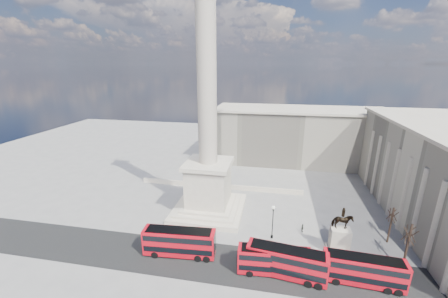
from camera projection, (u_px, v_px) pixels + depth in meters
name	position (u px, v px, depth m)	size (l,w,h in m)	color
ground	(203.00, 223.00, 52.61)	(180.00, 180.00, 0.00)	gray
asphalt_road	(218.00, 262.00, 42.33)	(120.00, 9.00, 0.01)	black
nelsons_column	(208.00, 152.00, 53.47)	(14.00, 14.00, 49.85)	beige
balustrade_wall	(220.00, 186.00, 67.46)	(40.00, 0.60, 1.10)	#BFB39E
building_east	(448.00, 176.00, 51.25)	(19.00, 46.00, 18.60)	#B1A991
building_northeast	(299.00, 135.00, 84.14)	(51.00, 17.00, 16.60)	#B1A991
red_bus_a	(180.00, 242.00, 43.25)	(11.47, 3.36, 4.59)	#B50916
red_bus_b	(274.00, 261.00, 39.43)	(10.48, 3.08, 4.19)	#B50916
red_bus_c	(287.00, 262.00, 38.87)	(11.47, 4.01, 4.55)	#B50916
red_bus_d	(364.00, 270.00, 37.53)	(10.71, 3.09, 4.29)	#B50916
victorian_lamp	(273.00, 219.00, 47.18)	(0.54, 0.54, 6.25)	black
equestrian_statue	(340.00, 236.00, 44.12)	(3.77, 2.83, 7.91)	#BFB39E
bare_tree_near	(410.00, 233.00, 38.34)	(1.93, 1.93, 8.46)	#332319
bare_tree_mid	(393.00, 214.00, 45.48)	(1.83, 1.83, 6.95)	#332319
bare_tree_far	(423.00, 189.00, 53.82)	(1.80, 1.80, 7.35)	#332319
pedestrian_walking	(357.00, 260.00, 41.67)	(0.57, 0.37, 1.56)	black
pedestrian_standing	(301.00, 253.00, 43.13)	(0.81, 0.63, 1.67)	black
pedestrian_crossing	(302.00, 228.00, 49.77)	(0.92, 0.38, 1.58)	black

